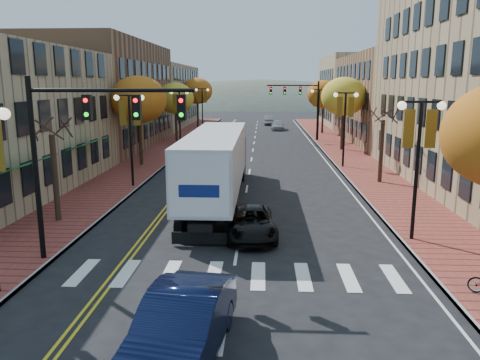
# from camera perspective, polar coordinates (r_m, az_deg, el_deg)

# --- Properties ---
(ground) EXTENTS (200.00, 200.00, 0.00)m
(ground) POSITION_cam_1_polar(r_m,az_deg,el_deg) (15.28, -1.34, -14.50)
(ground) COLOR black
(ground) RESTS_ON ground
(sidewalk_left) EXTENTS (4.00, 85.00, 0.15)m
(sidewalk_left) POSITION_cam_1_polar(r_m,az_deg,el_deg) (47.71, -9.34, 3.52)
(sidewalk_left) COLOR brown
(sidewalk_left) RESTS_ON ground
(sidewalk_right) EXTENTS (4.00, 85.00, 0.15)m
(sidewalk_right) POSITION_cam_1_polar(r_m,az_deg,el_deg) (47.32, 12.53, 3.33)
(sidewalk_right) COLOR brown
(sidewalk_right) RESTS_ON ground
(building_left_mid) EXTENTS (12.00, 24.00, 11.00)m
(building_left_mid) POSITION_cam_1_polar(r_m,az_deg,el_deg) (52.85, -17.37, 9.84)
(building_left_mid) COLOR brown
(building_left_mid) RESTS_ON ground
(building_left_far) EXTENTS (12.00, 26.00, 9.50)m
(building_left_far) POSITION_cam_1_polar(r_m,az_deg,el_deg) (76.84, -10.90, 10.02)
(building_left_far) COLOR #9E8966
(building_left_far) RESTS_ON ground
(building_right_mid) EXTENTS (15.00, 24.00, 10.00)m
(building_right_mid) POSITION_cam_1_polar(r_m,az_deg,el_deg) (58.37, 20.53, 9.27)
(building_right_mid) COLOR brown
(building_right_mid) RESTS_ON ground
(building_right_far) EXTENTS (15.00, 20.00, 11.00)m
(building_right_far) POSITION_cam_1_polar(r_m,az_deg,el_deg) (79.62, 15.78, 10.39)
(building_right_far) COLOR #9E8966
(building_right_far) RESTS_ON ground
(tree_left_a) EXTENTS (0.28, 0.28, 4.20)m
(tree_left_a) POSITION_cam_1_polar(r_m,az_deg,el_deg) (24.29, -21.60, 0.22)
(tree_left_a) COLOR #382619
(tree_left_a) RESTS_ON sidewalk_left
(tree_left_b) EXTENTS (4.48, 4.48, 7.21)m
(tree_left_b) POSITION_cam_1_polar(r_m,az_deg,el_deg) (39.00, -12.23, 9.54)
(tree_left_b) COLOR #382619
(tree_left_b) RESTS_ON sidewalk_left
(tree_left_c) EXTENTS (4.16, 4.16, 6.69)m
(tree_left_c) POSITION_cam_1_polar(r_m,az_deg,el_deg) (54.62, -7.86, 9.83)
(tree_left_c) COLOR #382619
(tree_left_c) RESTS_ON sidewalk_left
(tree_left_d) EXTENTS (4.61, 4.61, 7.42)m
(tree_left_d) POSITION_cam_1_polar(r_m,az_deg,el_deg) (72.37, -5.22, 10.76)
(tree_left_d) COLOR #382619
(tree_left_d) RESTS_ON sidewalk_left
(tree_right_b) EXTENTS (0.28, 0.28, 4.20)m
(tree_right_b) POSITION_cam_1_polar(r_m,az_deg,el_deg) (32.96, 16.84, 3.37)
(tree_right_b) COLOR #382619
(tree_right_b) RESTS_ON sidewalk_right
(tree_right_c) EXTENTS (4.48, 4.48, 7.21)m
(tree_right_c) POSITION_cam_1_polar(r_m,az_deg,el_deg) (48.35, 12.52, 9.90)
(tree_right_c) COLOR #382619
(tree_right_c) RESTS_ON sidewalk_right
(tree_right_d) EXTENTS (4.35, 4.35, 7.00)m
(tree_right_d) POSITION_cam_1_polar(r_m,az_deg,el_deg) (64.18, 10.13, 10.24)
(tree_right_d) COLOR #382619
(tree_right_d) RESTS_ON sidewalk_right
(lamp_left_b) EXTENTS (1.96, 0.36, 6.05)m
(lamp_left_b) POSITION_cam_1_polar(r_m,az_deg,el_deg) (30.96, -13.25, 6.86)
(lamp_left_b) COLOR black
(lamp_left_b) RESTS_ON ground
(lamp_left_c) EXTENTS (1.96, 0.36, 6.05)m
(lamp_left_c) POSITION_cam_1_polar(r_m,az_deg,el_deg) (48.48, -7.38, 8.72)
(lamp_left_c) COLOR black
(lamp_left_c) RESTS_ON ground
(lamp_left_d) EXTENTS (1.96, 0.36, 6.05)m
(lamp_left_d) POSITION_cam_1_polar(r_m,az_deg,el_deg) (66.26, -4.62, 9.56)
(lamp_left_d) COLOR black
(lamp_left_d) RESTS_ON ground
(lamp_right_a) EXTENTS (1.96, 0.36, 6.05)m
(lamp_right_a) POSITION_cam_1_polar(r_m,az_deg,el_deg) (20.85, 20.97, 4.19)
(lamp_right_a) COLOR black
(lamp_right_a) RESTS_ON ground
(lamp_right_b) EXTENTS (1.96, 0.36, 6.05)m
(lamp_right_b) POSITION_cam_1_polar(r_m,az_deg,el_deg) (38.30, 12.68, 7.76)
(lamp_right_b) COLOR black
(lamp_right_b) RESTS_ON ground
(lamp_right_c) EXTENTS (1.96, 0.36, 6.05)m
(lamp_right_c) POSITION_cam_1_polar(r_m,az_deg,el_deg) (56.10, 9.58, 9.05)
(lamp_right_c) COLOR black
(lamp_right_c) RESTS_ON ground
(traffic_mast_near) EXTENTS (6.10, 0.35, 7.00)m
(traffic_mast_near) POSITION_cam_1_polar(r_m,az_deg,el_deg) (17.98, -18.46, 5.30)
(traffic_mast_near) COLOR black
(traffic_mast_near) RESTS_ON ground
(traffic_mast_far) EXTENTS (6.10, 0.34, 7.00)m
(traffic_mast_far) POSITION_cam_1_polar(r_m,az_deg,el_deg) (55.87, 7.51, 9.75)
(traffic_mast_far) COLOR black
(traffic_mast_far) RESTS_ON ground
(semi_truck) EXTENTS (2.70, 16.58, 4.14)m
(semi_truck) POSITION_cam_1_polar(r_m,az_deg,el_deg) (26.84, -2.69, 2.43)
(semi_truck) COLOR black
(semi_truck) RESTS_ON ground
(navy_sedan) EXTENTS (2.46, 5.46, 1.74)m
(navy_sedan) POSITION_cam_1_polar(r_m,az_deg,el_deg) (12.13, -7.15, -17.37)
(navy_sedan) COLOR black
(navy_sedan) RESTS_ON ground
(black_suv) EXTENTS (2.57, 4.86, 1.30)m
(black_suv) POSITION_cam_1_polar(r_m,az_deg,el_deg) (20.94, 1.28, -5.21)
(black_suv) COLOR black
(black_suv) RESTS_ON ground
(car_far_white) EXTENTS (1.83, 3.88, 1.28)m
(car_far_white) POSITION_cam_1_polar(r_m,az_deg,el_deg) (62.73, -1.43, 6.13)
(car_far_white) COLOR silver
(car_far_white) RESTS_ON ground
(car_far_silver) EXTENTS (2.02, 4.61, 1.32)m
(car_far_silver) POSITION_cam_1_polar(r_m,az_deg,el_deg) (69.43, 4.63, 6.65)
(car_far_silver) COLOR #95959C
(car_far_silver) RESTS_ON ground
(car_far_oncoming) EXTENTS (1.69, 4.54, 1.48)m
(car_far_oncoming) POSITION_cam_1_polar(r_m,az_deg,el_deg) (78.18, 3.55, 7.29)
(car_far_oncoming) COLOR #96979D
(car_far_oncoming) RESTS_ON ground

